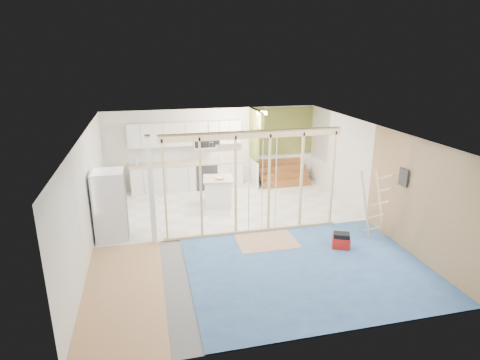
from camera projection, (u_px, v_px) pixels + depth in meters
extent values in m
cube|color=slate|center=(240.00, 234.00, 10.02)|extent=(7.00, 8.00, 0.01)
cube|color=white|center=(240.00, 131.00, 9.23)|extent=(7.00, 8.00, 0.01)
cube|color=silver|center=(213.00, 148.00, 13.33)|extent=(7.00, 0.01, 2.60)
cube|color=silver|center=(303.00, 267.00, 5.92)|extent=(7.00, 0.01, 2.60)
cube|color=silver|center=(87.00, 196.00, 8.86)|extent=(0.01, 8.00, 2.60)
cube|color=silver|center=(371.00, 174.00, 10.40)|extent=(0.01, 8.00, 2.60)
cube|color=white|center=(225.00, 205.00, 11.87)|extent=(7.00, 4.00, 0.02)
cube|color=teal|center=(309.00, 268.00, 8.39)|extent=(5.00, 4.00, 0.02)
cube|color=tan|center=(123.00, 292.00, 7.56)|extent=(1.50, 4.00, 0.02)
cube|color=tan|center=(267.00, 241.00, 9.57)|extent=(1.40, 1.00, 0.01)
cube|color=#D1B280|center=(253.00, 134.00, 9.33)|extent=(4.40, 0.09, 0.18)
cube|color=#D1B280|center=(252.00, 231.00, 10.07)|extent=(4.40, 0.09, 0.06)
cube|color=silver|center=(151.00, 191.00, 9.16)|extent=(0.12, 0.14, 2.60)
cube|color=#D1B280|center=(165.00, 190.00, 9.23)|extent=(0.04, 0.09, 2.40)
cube|color=#D1B280|center=(201.00, 187.00, 9.42)|extent=(0.04, 0.09, 2.40)
cube|color=#D1B280|center=(236.00, 185.00, 9.60)|extent=(0.04, 0.09, 2.40)
cube|color=#D1B280|center=(269.00, 182.00, 9.79)|extent=(0.04, 0.09, 2.40)
cube|color=#D1B280|center=(301.00, 180.00, 9.97)|extent=(0.04, 0.09, 2.40)
cube|color=#D1B280|center=(332.00, 177.00, 10.16)|extent=(0.04, 0.09, 2.40)
cylinder|color=silver|center=(249.00, 187.00, 9.67)|extent=(0.02, 0.02, 2.35)
cylinder|color=silver|center=(276.00, 184.00, 9.87)|extent=(0.02, 0.02, 2.35)
cylinder|color=silver|center=(262.00, 186.00, 9.77)|extent=(0.02, 0.02, 2.35)
cube|color=silver|center=(188.00, 177.00, 13.12)|extent=(3.60, 0.60, 0.88)
cube|color=#C2AE98|center=(187.00, 163.00, 12.98)|extent=(3.66, 0.64, 0.05)
cube|color=silver|center=(112.00, 193.00, 11.59)|extent=(0.60, 1.60, 0.88)
cube|color=#C2AE98|center=(111.00, 178.00, 11.45)|extent=(0.64, 1.64, 0.05)
cube|color=silver|center=(185.00, 133.00, 12.80)|extent=(3.60, 0.34, 0.75)
cube|color=white|center=(204.00, 142.00, 12.99)|extent=(0.72, 0.38, 0.36)
cube|color=black|center=(205.00, 143.00, 12.81)|extent=(0.68, 0.02, 0.30)
cube|color=olive|center=(254.00, 134.00, 13.05)|extent=(0.10, 0.90, 1.60)
cube|color=white|center=(254.00, 173.00, 13.46)|extent=(0.10, 0.90, 0.90)
cube|color=olive|center=(260.00, 120.00, 12.24)|extent=(0.10, 0.50, 0.50)
cube|color=olive|center=(282.00, 131.00, 13.70)|extent=(2.20, 0.04, 1.60)
cube|color=white|center=(281.00, 168.00, 14.09)|extent=(2.20, 0.04, 0.90)
cube|color=brown|center=(286.00, 184.00, 13.48)|extent=(1.70, 0.26, 0.20)
cube|color=brown|center=(284.00, 176.00, 13.66)|extent=(1.70, 0.26, 0.20)
cube|color=brown|center=(282.00, 168.00, 13.84)|extent=(1.70, 0.26, 0.20)
cube|color=brown|center=(279.00, 161.00, 14.02)|extent=(1.70, 0.26, 0.20)
torus|color=black|center=(214.00, 138.00, 11.09)|extent=(0.52, 0.52, 0.02)
cylinder|color=black|center=(208.00, 130.00, 10.98)|extent=(0.01, 0.01, 0.50)
cylinder|color=black|center=(219.00, 129.00, 11.05)|extent=(0.01, 0.01, 0.50)
cylinder|color=#333337|center=(211.00, 145.00, 11.02)|extent=(0.14, 0.14, 0.14)
cylinder|color=#333337|center=(218.00, 142.00, 11.25)|extent=(0.12, 0.12, 0.12)
cube|color=tan|center=(421.00, 201.00, 8.54)|extent=(0.02, 4.00, 2.60)
cube|color=#333337|center=(404.00, 177.00, 8.98)|extent=(0.04, 0.30, 0.40)
cylinder|color=#FFEABF|center=(262.00, 113.00, 12.34)|extent=(0.32, 0.32, 0.08)
cube|color=silver|center=(110.00, 206.00, 9.50)|extent=(0.74, 0.71, 1.71)
cube|color=#333337|center=(126.00, 204.00, 9.58)|extent=(0.02, 0.68, 1.67)
cube|color=white|center=(218.00, 193.00, 11.79)|extent=(0.87, 0.87, 0.77)
cube|color=#C2AE98|center=(218.00, 179.00, 11.66)|extent=(0.98, 0.98, 0.04)
imported|color=white|center=(220.00, 178.00, 11.54)|extent=(0.32, 0.32, 0.06)
imported|color=silver|center=(136.00, 161.00, 12.56)|extent=(0.15, 0.15, 0.29)
imported|color=silver|center=(221.00, 158.00, 13.10)|extent=(0.09, 0.09, 0.17)
cube|color=red|center=(341.00, 243.00, 9.24)|extent=(0.48, 0.43, 0.28)
cube|color=black|center=(342.00, 235.00, 9.18)|extent=(0.43, 0.38, 0.10)
cube|color=tan|center=(365.00, 205.00, 9.48)|extent=(0.41, 0.09, 1.72)
cube|color=tan|center=(380.00, 204.00, 9.56)|extent=(0.41, 0.09, 1.72)
cube|color=tan|center=(372.00, 229.00, 9.72)|extent=(0.41, 0.09, 0.11)
cube|color=tan|center=(376.00, 216.00, 9.64)|extent=(0.41, 0.09, 0.11)
cube|color=tan|center=(380.00, 203.00, 9.55)|extent=(0.41, 0.09, 0.11)
cube|color=tan|center=(384.00, 190.00, 9.47)|extent=(0.41, 0.09, 0.11)
cube|color=tan|center=(388.00, 176.00, 9.38)|extent=(0.41, 0.09, 0.11)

